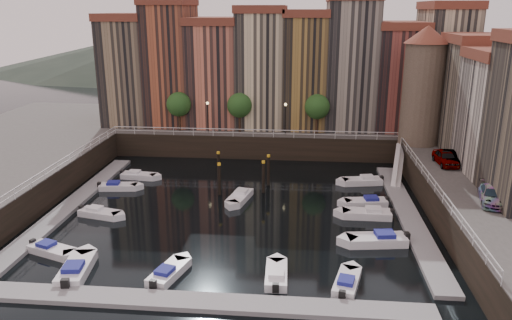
# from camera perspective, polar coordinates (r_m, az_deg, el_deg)

# --- Properties ---
(ground) EXTENTS (200.00, 200.00, 0.00)m
(ground) POSITION_cam_1_polar(r_m,az_deg,el_deg) (49.07, -2.19, -5.34)
(ground) COLOR black
(ground) RESTS_ON ground
(quay_far) EXTENTS (80.00, 20.00, 3.00)m
(quay_far) POSITION_cam_1_polar(r_m,az_deg,el_deg) (73.29, 0.46, 3.44)
(quay_far) COLOR black
(quay_far) RESTS_ON ground
(dock_left) EXTENTS (2.00, 28.00, 0.35)m
(dock_left) POSITION_cam_1_polar(r_m,az_deg,el_deg) (52.66, -20.16, -4.62)
(dock_left) COLOR gray
(dock_left) RESTS_ON ground
(dock_right) EXTENTS (2.00, 28.00, 0.35)m
(dock_right) POSITION_cam_1_polar(r_m,az_deg,el_deg) (48.75, 16.99, -6.04)
(dock_right) COLOR gray
(dock_right) RESTS_ON ground
(dock_near) EXTENTS (30.00, 2.00, 0.35)m
(dock_near) POSITION_cam_1_polar(r_m,az_deg,el_deg) (34.06, -6.07, -15.88)
(dock_near) COLOR gray
(dock_near) RESTS_ON ground
(mountains) EXTENTS (145.00, 100.00, 18.00)m
(mountains) POSITION_cam_1_polar(r_m,az_deg,el_deg) (155.44, 3.86, 12.94)
(mountains) COLOR #2D382D
(mountains) RESTS_ON ground
(far_terrace) EXTENTS (48.70, 10.30, 17.50)m
(far_terrace) POSITION_cam_1_polar(r_m,az_deg,el_deg) (68.99, 3.08, 10.55)
(far_terrace) COLOR #857155
(far_terrace) RESTS_ON quay_far
(corner_tower) EXTENTS (5.20, 5.20, 13.80)m
(corner_tower) POSITION_cam_1_polar(r_m,az_deg,el_deg) (61.68, 18.54, 8.24)
(corner_tower) COLOR #6B5B4C
(corner_tower) RESTS_ON quay_right
(promenade_trees) EXTENTS (21.20, 3.20, 5.20)m
(promenade_trees) POSITION_cam_1_polar(r_m,az_deg,el_deg) (64.77, -1.32, 6.24)
(promenade_trees) COLOR black
(promenade_trees) RESTS_ON quay_far
(street_lamps) EXTENTS (10.36, 0.36, 4.18)m
(street_lamps) POSITION_cam_1_polar(r_m,az_deg,el_deg) (63.89, -1.12, 5.46)
(street_lamps) COLOR black
(street_lamps) RESTS_ON quay_far
(railings) EXTENTS (36.08, 34.04, 0.52)m
(railings) POSITION_cam_1_polar(r_m,az_deg,el_deg) (52.40, -1.54, 0.52)
(railings) COLOR white
(railings) RESTS_ON ground
(gangway) EXTENTS (2.78, 8.32, 3.73)m
(gangway) POSITION_cam_1_polar(r_m,az_deg,el_deg) (58.51, 15.97, -0.30)
(gangway) COLOR white
(gangway) RESTS_ON ground
(mooring_pilings) EXTENTS (5.97, 4.51, 3.78)m
(mooring_pilings) POSITION_cam_1_polar(r_m,az_deg,el_deg) (53.36, -1.56, -1.58)
(mooring_pilings) COLOR black
(mooring_pilings) RESTS_ON ground
(boat_left_0) EXTENTS (4.28, 2.79, 0.96)m
(boat_left_0) POSITION_cam_1_polar(r_m,az_deg,el_deg) (43.18, -22.39, -9.46)
(boat_left_0) COLOR white
(boat_left_0) RESTS_ON ground
(boat_left_2) EXTENTS (4.30, 2.39, 0.96)m
(boat_left_2) POSITION_cam_1_polar(r_m,az_deg,el_deg) (48.96, -17.49, -5.80)
(boat_left_2) COLOR white
(boat_left_2) RESTS_ON ground
(boat_left_3) EXTENTS (4.24, 1.94, 0.96)m
(boat_left_3) POSITION_cam_1_polar(r_m,az_deg,el_deg) (55.49, -15.54, -2.94)
(boat_left_3) COLOR white
(boat_left_3) RESTS_ON ground
(boat_left_4) EXTENTS (4.26, 1.86, 0.96)m
(boat_left_4) POSITION_cam_1_polar(r_m,az_deg,el_deg) (58.46, -13.33, -1.75)
(boat_left_4) COLOR white
(boat_left_4) RESTS_ON ground
(boat_right_1) EXTENTS (5.23, 2.51, 1.18)m
(boat_right_1) POSITION_cam_1_polar(r_m,az_deg,el_deg) (42.62, 13.78, -8.85)
(boat_right_1) COLOR white
(boat_right_1) RESTS_ON ground
(boat_right_2) EXTENTS (4.72, 1.75, 1.08)m
(boat_right_2) POSITION_cam_1_polar(r_m,az_deg,el_deg) (47.59, 12.67, -6.02)
(boat_right_2) COLOR white
(boat_right_2) RESTS_ON ground
(boat_right_3) EXTENTS (4.45, 2.16, 1.00)m
(boat_right_3) POSITION_cam_1_polar(r_m,az_deg,el_deg) (50.36, 12.53, -4.74)
(boat_right_3) COLOR white
(boat_right_3) RESTS_ON ground
(boat_right_4) EXTENTS (4.64, 2.41, 1.04)m
(boat_right_4) POSITION_cam_1_polar(r_m,az_deg,el_deg) (56.32, 12.11, -2.36)
(boat_right_4) COLOR white
(boat_right_4) RESTS_ON ground
(boat_near_0) EXTENTS (2.49, 5.20, 1.17)m
(boat_near_0) POSITION_cam_1_polar(r_m,az_deg,el_deg) (39.38, -19.88, -11.68)
(boat_near_0) COLOR white
(boat_near_0) RESTS_ON ground
(boat_near_1) EXTENTS (2.59, 4.40, 0.99)m
(boat_near_1) POSITION_cam_1_polar(r_m,az_deg,el_deg) (37.38, -10.00, -12.57)
(boat_near_1) COLOR white
(boat_near_1) RESTS_ON ground
(boat_near_2) EXTENTS (1.67, 4.27, 0.98)m
(boat_near_2) POSITION_cam_1_polar(r_m,az_deg,el_deg) (36.59, 2.34, -13.00)
(boat_near_2) COLOR white
(boat_near_2) RESTS_ON ground
(boat_near_3) EXTENTS (2.41, 4.28, 0.96)m
(boat_near_3) POSITION_cam_1_polar(r_m,az_deg,el_deg) (36.25, 10.34, -13.61)
(boat_near_3) COLOR white
(boat_near_3) RESTS_ON ground
(car_a) EXTENTS (2.07, 4.51, 1.50)m
(car_a) POSITION_cam_1_polar(r_m,az_deg,el_deg) (55.02, 20.84, 0.15)
(car_a) COLOR gray
(car_a) RESTS_ON quay_right
(car_b) EXTENTS (1.63, 4.28, 1.39)m
(car_b) POSITION_cam_1_polar(r_m,az_deg,el_deg) (55.45, 21.30, 0.17)
(car_b) COLOR gray
(car_b) RESTS_ON quay_right
(car_c) EXTENTS (2.85, 4.98, 1.36)m
(car_c) POSITION_cam_1_polar(r_m,az_deg,el_deg) (45.78, 25.37, -3.77)
(car_c) COLOR gray
(car_c) RESTS_ON quay_right
(boat_extra_133) EXTENTS (2.50, 4.59, 1.03)m
(boat_extra_133) POSITION_cam_1_polar(r_m,az_deg,el_deg) (50.53, -1.86, -4.24)
(boat_extra_133) COLOR white
(boat_extra_133) RESTS_ON ground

